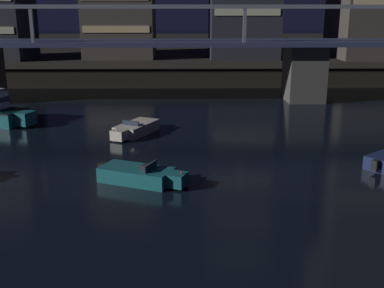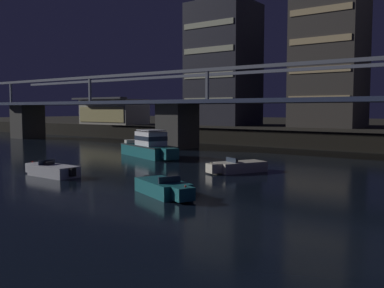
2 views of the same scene
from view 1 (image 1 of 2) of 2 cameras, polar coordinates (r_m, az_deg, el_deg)
The scene contains 4 objects.
far_riverbank at distance 96.84m, azimuth -3.42°, elevation 11.04°, with size 240.00×80.00×2.20m, color black.
river_bridge at distance 48.83m, azimuth -5.91°, elevation 10.15°, with size 103.48×6.40×9.38m.
speedboat_near_center at distance 26.16m, azimuth -6.16°, elevation -3.67°, with size 5.04×3.18×1.16m.
speedboat_near_right at distance 36.18m, azimuth -6.72°, elevation 1.81°, with size 3.33×4.97×1.16m.
Camera 1 is at (4.22, -8.67, 9.10)m, focal length 45.13 mm.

